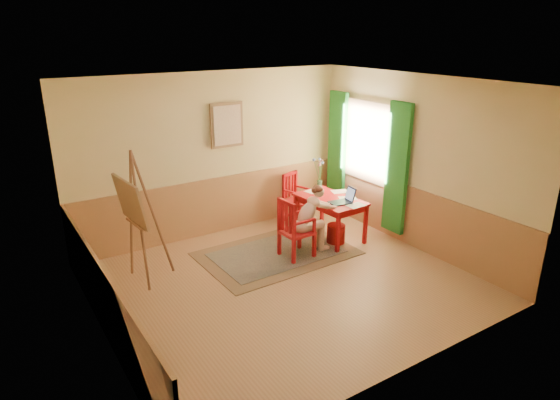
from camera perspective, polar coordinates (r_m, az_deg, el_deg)
room at (r=6.50m, az=0.77°, el=1.15°), size 5.04×4.54×2.84m
wainscot at (r=7.46m, az=-2.65°, el=-3.80°), size 5.00×4.50×1.00m
window at (r=8.80m, az=10.02°, el=5.38°), size 0.12×2.01×2.20m
wall_portrait at (r=8.35m, az=-6.23°, el=8.71°), size 0.60×0.05×0.76m
rug at (r=7.92m, az=-0.38°, el=-6.24°), size 2.43×1.65×0.02m
table at (r=8.33m, az=5.87°, el=-0.37°), size 0.79×1.24×0.72m
chair_left at (r=7.60m, az=1.68°, el=-3.37°), size 0.47×0.45×0.99m
chair_back at (r=9.11m, az=1.84°, el=0.32°), size 0.51×0.52×0.91m
figure at (r=7.74m, az=3.60°, el=-1.98°), size 0.83×0.36×1.12m
laptop at (r=8.10m, az=7.44°, el=0.05°), size 0.44×0.30×0.25m
papers at (r=8.40m, az=6.90°, el=0.43°), size 0.71×1.22×0.00m
vase at (r=8.72m, az=4.64°, el=2.98°), size 0.19×0.28×0.56m
wastebasket at (r=8.29m, az=6.56°, el=-3.97°), size 0.38×0.38×0.33m
easel at (r=6.94m, az=-16.77°, el=-0.74°), size 0.68×0.86×1.93m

